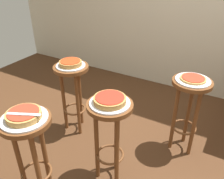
{
  "coord_description": "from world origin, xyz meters",
  "views": [
    {
      "loc": [
        0.52,
        -1.51,
        1.69
      ],
      "look_at": [
        -0.37,
        0.03,
        0.68
      ],
      "focal_mm": 37.95,
      "sensor_mm": 36.0,
      "label": 1
    }
  ],
  "objects_px": {
    "stool_foreground": "(30,144)",
    "pizza_rear": "(193,78)",
    "pizza_foreground": "(24,115)",
    "pizza_middle": "(110,100)",
    "pizza_leftside": "(70,63)",
    "serving_plate_foreground": "(24,118)",
    "stool_leftside": "(73,85)",
    "pizza_server_knife": "(24,114)",
    "serving_plate_middle": "(110,103)",
    "serving_plate_rear": "(193,80)",
    "stool_middle": "(110,127)",
    "stool_rear": "(189,102)",
    "serving_plate_leftside": "(71,66)"
  },
  "relations": [
    {
      "from": "serving_plate_leftside",
      "to": "pizza_server_knife",
      "type": "relative_size",
      "value": 1.29
    },
    {
      "from": "stool_foreground",
      "to": "serving_plate_leftside",
      "type": "relative_size",
      "value": 2.65
    },
    {
      "from": "serving_plate_foreground",
      "to": "stool_leftside",
      "type": "xyz_separation_m",
      "value": [
        -0.27,
        0.83,
        -0.22
      ]
    },
    {
      "from": "serving_plate_rear",
      "to": "pizza_rear",
      "type": "distance_m",
      "value": 0.02
    },
    {
      "from": "pizza_foreground",
      "to": "pizza_middle",
      "type": "xyz_separation_m",
      "value": [
        0.39,
        0.44,
        -0.0
      ]
    },
    {
      "from": "stool_foreground",
      "to": "pizza_rear",
      "type": "bearing_deg",
      "value": 53.2
    },
    {
      "from": "serving_plate_middle",
      "to": "pizza_server_knife",
      "type": "xyz_separation_m",
      "value": [
        -0.36,
        -0.46,
        0.06
      ]
    },
    {
      "from": "serving_plate_middle",
      "to": "pizza_leftside",
      "type": "distance_m",
      "value": 0.77
    },
    {
      "from": "serving_plate_leftside",
      "to": "pizza_rear",
      "type": "distance_m",
      "value": 1.14
    },
    {
      "from": "serving_plate_middle",
      "to": "pizza_server_knife",
      "type": "relative_size",
      "value": 1.37
    },
    {
      "from": "serving_plate_foreground",
      "to": "pizza_foreground",
      "type": "bearing_deg",
      "value": -90.0
    },
    {
      "from": "serving_plate_foreground",
      "to": "serving_plate_rear",
      "type": "distance_m",
      "value": 1.38
    },
    {
      "from": "stool_foreground",
      "to": "pizza_server_knife",
      "type": "xyz_separation_m",
      "value": [
        0.03,
        -0.02,
        0.27
      ]
    },
    {
      "from": "stool_foreground",
      "to": "pizza_leftside",
      "type": "distance_m",
      "value": 0.91
    },
    {
      "from": "serving_plate_foreground",
      "to": "serving_plate_leftside",
      "type": "xyz_separation_m",
      "value": [
        -0.27,
        0.83,
        0.0
      ]
    },
    {
      "from": "pizza_foreground",
      "to": "pizza_rear",
      "type": "xyz_separation_m",
      "value": [
        0.83,
        1.11,
        -0.01
      ]
    },
    {
      "from": "stool_leftside",
      "to": "stool_rear",
      "type": "bearing_deg",
      "value": 14.19
    },
    {
      "from": "pizza_server_knife",
      "to": "serving_plate_leftside",
      "type": "bearing_deg",
      "value": 84.43
    },
    {
      "from": "pizza_leftside",
      "to": "pizza_server_knife",
      "type": "bearing_deg",
      "value": -70.21
    },
    {
      "from": "serving_plate_foreground",
      "to": "pizza_leftside",
      "type": "relative_size",
      "value": 1.41
    },
    {
      "from": "serving_plate_foreground",
      "to": "pizza_server_knife",
      "type": "bearing_deg",
      "value": -33.69
    },
    {
      "from": "pizza_foreground",
      "to": "pizza_middle",
      "type": "bearing_deg",
      "value": 48.23
    },
    {
      "from": "stool_foreground",
      "to": "serving_plate_foreground",
      "type": "xyz_separation_m",
      "value": [
        -0.0,
        -0.0,
        0.22
      ]
    },
    {
      "from": "stool_foreground",
      "to": "pizza_leftside",
      "type": "relative_size",
      "value": 3.43
    },
    {
      "from": "stool_leftside",
      "to": "pizza_server_knife",
      "type": "height_order",
      "value": "pizza_server_knife"
    },
    {
      "from": "stool_foreground",
      "to": "pizza_leftside",
      "type": "height_order",
      "value": "pizza_leftside"
    },
    {
      "from": "stool_foreground",
      "to": "pizza_rear",
      "type": "distance_m",
      "value": 1.4
    },
    {
      "from": "stool_leftside",
      "to": "serving_plate_rear",
      "type": "bearing_deg",
      "value": 14.19
    },
    {
      "from": "stool_leftside",
      "to": "serving_plate_rear",
      "type": "xyz_separation_m",
      "value": [
        1.1,
        0.28,
        0.22
      ]
    },
    {
      "from": "serving_plate_leftside",
      "to": "pizza_middle",
      "type": "bearing_deg",
      "value": -30.17
    },
    {
      "from": "stool_middle",
      "to": "serving_plate_leftside",
      "type": "height_order",
      "value": "serving_plate_leftside"
    },
    {
      "from": "stool_leftside",
      "to": "serving_plate_leftside",
      "type": "relative_size",
      "value": 2.65
    },
    {
      "from": "serving_plate_middle",
      "to": "pizza_server_knife",
      "type": "bearing_deg",
      "value": -128.28
    },
    {
      "from": "stool_foreground",
      "to": "pizza_middle",
      "type": "bearing_deg",
      "value": 48.23
    },
    {
      "from": "serving_plate_leftside",
      "to": "serving_plate_rear",
      "type": "xyz_separation_m",
      "value": [
        1.1,
        0.28,
        0.0
      ]
    },
    {
      "from": "stool_middle",
      "to": "serving_plate_rear",
      "type": "distance_m",
      "value": 0.83
    },
    {
      "from": "stool_middle",
      "to": "stool_rear",
      "type": "bearing_deg",
      "value": 56.87
    },
    {
      "from": "stool_middle",
      "to": "pizza_rear",
      "type": "relative_size",
      "value": 3.44
    },
    {
      "from": "serving_plate_middle",
      "to": "pizza_leftside",
      "type": "relative_size",
      "value": 1.37
    },
    {
      "from": "pizza_foreground",
      "to": "stool_leftside",
      "type": "distance_m",
      "value": 0.91
    },
    {
      "from": "serving_plate_middle",
      "to": "serving_plate_rear",
      "type": "relative_size",
      "value": 1.01
    },
    {
      "from": "stool_leftside",
      "to": "pizza_server_knife",
      "type": "relative_size",
      "value": 3.43
    },
    {
      "from": "stool_middle",
      "to": "serving_plate_middle",
      "type": "xyz_separation_m",
      "value": [
        0.0,
        0.0,
        0.22
      ]
    },
    {
      "from": "serving_plate_leftside",
      "to": "pizza_rear",
      "type": "xyz_separation_m",
      "value": [
        1.1,
        0.28,
        0.02
      ]
    },
    {
      "from": "serving_plate_leftside",
      "to": "serving_plate_middle",
      "type": "bearing_deg",
      "value": -30.17
    },
    {
      "from": "serving_plate_foreground",
      "to": "serving_plate_rear",
      "type": "bearing_deg",
      "value": 53.2
    },
    {
      "from": "stool_middle",
      "to": "stool_leftside",
      "type": "xyz_separation_m",
      "value": [
        -0.67,
        0.39,
        0.0
      ]
    },
    {
      "from": "stool_foreground",
      "to": "serving_plate_foreground",
      "type": "distance_m",
      "value": 0.22
    },
    {
      "from": "pizza_middle",
      "to": "pizza_foreground",
      "type": "bearing_deg",
      "value": -131.77
    },
    {
      "from": "pizza_leftside",
      "to": "stool_foreground",
      "type": "bearing_deg",
      "value": -71.62
    }
  ]
}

